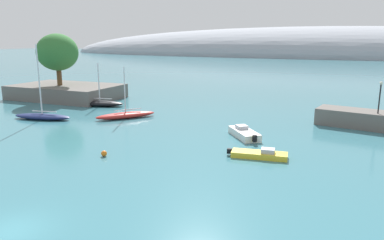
% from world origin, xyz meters
% --- Properties ---
extents(water, '(600.00, 600.00, 0.00)m').
position_xyz_m(water, '(0.00, 0.00, 0.00)').
color(water, '#38727F').
rests_on(water, ground).
extents(shore_outcrop, '(18.89, 11.66, 2.49)m').
position_xyz_m(shore_outcrop, '(-30.06, 38.85, 1.24)').
color(shore_outcrop, '#66605B').
rests_on(shore_outcrop, ground).
extents(tree_clump_shore, '(7.21, 7.21, 9.13)m').
position_xyz_m(tree_clump_shore, '(-30.67, 37.99, 8.34)').
color(tree_clump_shore, brown).
rests_on(tree_clump_shore, shore_outcrop).
extents(distant_ridge, '(362.13, 86.39, 35.66)m').
position_xyz_m(distant_ridge, '(-0.37, 230.26, 0.00)').
color(distant_ridge, '#999EA8').
rests_on(distant_ridge, ground).
extents(sailboat_red_near_shore, '(6.85, 7.62, 7.03)m').
position_xyz_m(sailboat_red_near_shore, '(-10.69, 28.53, 0.46)').
color(sailboat_red_near_shore, red).
rests_on(sailboat_red_near_shore, water).
extents(sailboat_black_mid_mooring, '(8.20, 4.19, 6.91)m').
position_xyz_m(sailboat_black_mid_mooring, '(-19.69, 34.79, 0.49)').
color(sailboat_black_mid_mooring, black).
rests_on(sailboat_black_mid_mooring, water).
extents(sailboat_navy_outer_mooring, '(8.47, 3.78, 10.02)m').
position_xyz_m(sailboat_navy_outer_mooring, '(-20.78, 23.52, 0.49)').
color(sailboat_navy_outer_mooring, navy).
rests_on(sailboat_navy_outer_mooring, water).
extents(motorboat_yellow_foreground, '(5.65, 2.27, 0.91)m').
position_xyz_m(motorboat_yellow_foreground, '(10.18, 18.79, 0.30)').
color(motorboat_yellow_foreground, yellow).
rests_on(motorboat_yellow_foreground, water).
extents(motorboat_white_alongside_breakwater, '(4.64, 5.19, 1.19)m').
position_xyz_m(motorboat_white_alongside_breakwater, '(6.97, 25.22, 0.44)').
color(motorboat_white_alongside_breakwater, white).
rests_on(motorboat_white_alongside_breakwater, water).
extents(mooring_buoy_orange, '(0.55, 0.55, 0.55)m').
position_xyz_m(mooring_buoy_orange, '(-3.33, 13.46, 0.27)').
color(mooring_buoy_orange, orange).
rests_on(mooring_buoy_orange, water).
extents(harbor_lamp_post, '(0.36, 0.36, 3.80)m').
position_xyz_m(harbor_lamp_post, '(20.75, 34.33, 4.45)').
color(harbor_lamp_post, black).
rests_on(harbor_lamp_post, breakwater_rocks).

